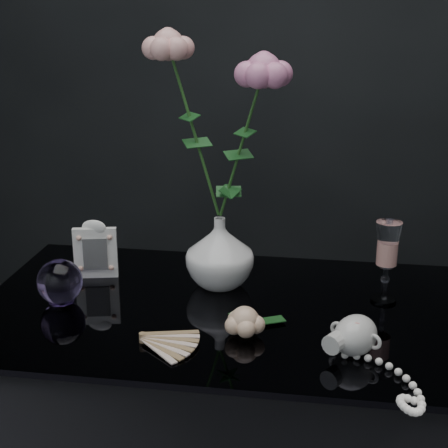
% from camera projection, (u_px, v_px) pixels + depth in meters
% --- Properties ---
extents(vase, '(0.19, 0.19, 0.15)m').
position_uv_depth(vase, '(220.00, 252.00, 1.42)').
color(vase, white).
rests_on(vase, table).
extents(wine_glass, '(0.06, 0.06, 0.17)m').
position_uv_depth(wine_glass, '(386.00, 262.00, 1.34)').
color(wine_glass, white).
rests_on(wine_glass, table).
extents(picture_frame, '(0.11, 0.09, 0.13)m').
position_uv_depth(picture_frame, '(95.00, 249.00, 1.47)').
color(picture_frame, white).
rests_on(picture_frame, table).
extents(paperweight, '(0.11, 0.11, 0.09)m').
position_uv_depth(paperweight, '(60.00, 282.00, 1.35)').
color(paperweight, '#9578C3').
rests_on(paperweight, table).
extents(paper_fan, '(0.24, 0.21, 0.02)m').
position_uv_depth(paper_fan, '(142.00, 337.00, 1.20)').
color(paper_fan, beige).
rests_on(paper_fan, table).
extents(loose_rose, '(0.13, 0.17, 0.05)m').
position_uv_depth(loose_rose, '(245.00, 321.00, 1.22)').
color(loose_rose, beige).
rests_on(loose_rose, table).
extents(pearl_jar, '(0.33, 0.34, 0.07)m').
position_uv_depth(pearl_jar, '(356.00, 334.00, 1.16)').
color(pearl_jar, silver).
rests_on(pearl_jar, table).
extents(roses, '(0.27, 0.12, 0.42)m').
position_uv_depth(roses, '(217.00, 119.00, 1.33)').
color(roses, '#EBA49B').
rests_on(roses, vase).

